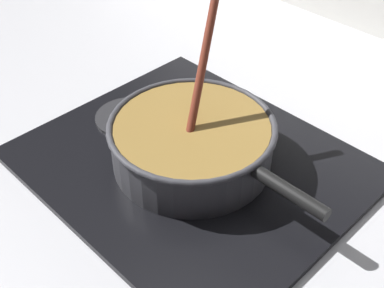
% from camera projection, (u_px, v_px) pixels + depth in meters
% --- Properties ---
extents(ground, '(2.40, 1.60, 0.04)m').
position_uv_depth(ground, '(153.00, 210.00, 0.86)').
color(ground, '#B7B7BC').
extents(hob_plate, '(0.56, 0.48, 0.01)m').
position_uv_depth(hob_plate, '(192.00, 164.00, 0.91)').
color(hob_plate, black).
rests_on(hob_plate, ground).
extents(burner_ring, '(0.18, 0.18, 0.01)m').
position_uv_depth(burner_ring, '(192.00, 160.00, 0.90)').
color(burner_ring, '#592D0C').
rests_on(burner_ring, hob_plate).
extents(spare_burner, '(0.13, 0.13, 0.01)m').
position_uv_depth(spare_burner, '(128.00, 117.00, 1.00)').
color(spare_burner, '#262628').
rests_on(spare_burner, hob_plate).
extents(cooking_pan, '(0.41, 0.29, 0.26)m').
position_uv_depth(cooking_pan, '(192.00, 142.00, 0.88)').
color(cooking_pan, '#38383D').
rests_on(cooking_pan, hob_plate).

